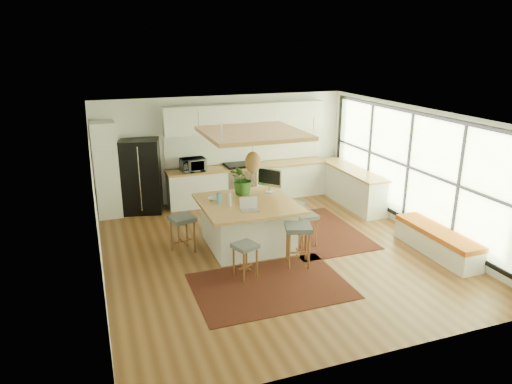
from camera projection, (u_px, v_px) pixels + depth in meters
name	position (u px, v px, depth m)	size (l,w,h in m)	color
floor	(274.00, 251.00, 9.34)	(7.00, 7.00, 0.00)	brown
ceiling	(276.00, 115.00, 8.51)	(7.00, 7.00, 0.00)	white
wall_back	(224.00, 148.00, 12.06)	(6.50, 6.50, 0.00)	white
wall_front	(380.00, 264.00, 5.79)	(6.50, 6.50, 0.00)	white
wall_left	(96.00, 205.00, 7.88)	(7.00, 7.00, 0.00)	white
wall_right	(416.00, 171.00, 9.97)	(7.00, 7.00, 0.00)	white
window_wall	(415.00, 169.00, 9.94)	(0.10, 6.20, 2.60)	black
pantry	(106.00, 170.00, 10.89)	(0.55, 0.60, 2.25)	white
back_counter_base	(248.00, 183.00, 12.23)	(4.20, 0.60, 0.88)	white
back_counter_top	(248.00, 166.00, 12.09)	(4.24, 0.64, 0.05)	#A7753B
backsplash	(244.00, 147.00, 12.22)	(4.20, 0.02, 0.80)	white
upper_cabinets	(246.00, 117.00, 11.83)	(4.20, 0.34, 0.70)	white
range	(239.00, 182.00, 12.13)	(0.76, 0.62, 1.00)	#A5A5AA
right_counter_base	(351.00, 187.00, 11.94)	(0.60, 2.50, 0.88)	white
right_counter_top	(352.00, 170.00, 11.80)	(0.64, 2.54, 0.05)	#A7753B
window_bench	(437.00, 242.00, 9.14)	(0.52, 2.00, 0.50)	white
ceiling_panel	(253.00, 147.00, 8.97)	(1.86, 1.86, 0.80)	#A7753B
rug_near	(270.00, 286.00, 7.98)	(2.60, 1.80, 0.01)	black
rug_right	(315.00, 231.00, 10.27)	(1.80, 2.60, 0.01)	black
fridge	(141.00, 175.00, 11.22)	(0.89, 0.70, 1.79)	black
island	(248.00, 224.00, 9.45)	(1.85, 1.85, 0.93)	#A7753B
stool_near_left	(245.00, 259.00, 8.18)	(0.38, 0.38, 0.64)	#4A4F52
stool_near_right	(298.00, 247.00, 8.64)	(0.47, 0.47, 0.79)	#4A4F52
stool_right_front	(306.00, 229.00, 9.50)	(0.40, 0.40, 0.67)	#4A4F52
stool_right_back	(292.00, 217.00, 10.14)	(0.40, 0.40, 0.68)	#4A4F52
stool_left_side	(183.00, 235.00, 9.19)	(0.44, 0.44, 0.74)	#4A4F52
laptop	(250.00, 205.00, 8.81)	(0.34, 0.36, 0.25)	#A5A5AA
monitor	(270.00, 180.00, 9.85)	(0.56, 0.20, 0.52)	#A5A5AA
microwave	(193.00, 163.00, 11.51)	(0.59, 0.33, 0.40)	#A5A5AA
island_plant	(243.00, 181.00, 9.75)	(0.63, 0.70, 0.54)	#1E4C19
island_bowl	(213.00, 199.00, 9.43)	(0.20, 0.20, 0.05)	silver
island_bottle_0	(219.00, 199.00, 9.20)	(0.07, 0.07, 0.19)	#3499D3
island_bottle_1	(230.00, 202.00, 9.02)	(0.07, 0.07, 0.19)	silver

